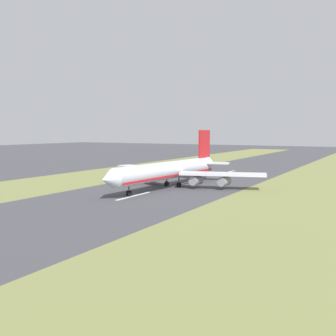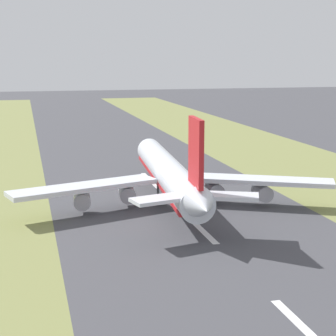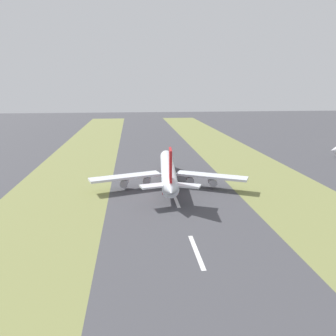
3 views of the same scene
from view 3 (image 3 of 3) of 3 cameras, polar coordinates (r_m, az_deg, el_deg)
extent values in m
plane|color=#424247|center=(137.31, 0.48, -3.27)|extent=(800.00, 800.00, 0.00)
cube|color=olive|center=(139.57, -18.23, -3.71)|extent=(40.00, 600.00, 0.01)
cube|color=olive|center=(149.25, 17.92, -2.54)|extent=(40.00, 600.00, 0.01)
cube|color=silver|center=(86.42, 4.98, -14.28)|extent=(1.20, 18.00, 0.01)
cube|color=silver|center=(122.57, 1.35, -5.44)|extent=(1.20, 18.00, 0.01)
cube|color=silver|center=(160.56, -0.54, -0.68)|extent=(1.20, 18.00, 0.01)
cylinder|color=silver|center=(139.68, 0.00, -0.32)|extent=(10.33, 56.30, 6.00)
cone|color=silver|center=(169.37, -0.33, 2.26)|extent=(6.25, 5.44, 5.88)
cone|color=silver|center=(109.70, 0.52, -3.95)|extent=(5.55, 6.38, 5.10)
cube|color=red|center=(140.10, 0.00, -0.97)|extent=(9.86, 54.04, 0.70)
cube|color=silver|center=(133.52, -7.43, -1.52)|extent=(29.46, 14.46, 0.90)
cube|color=silver|center=(134.66, 7.57, -1.39)|extent=(28.64, 18.29, 0.90)
cylinder|color=#93939E|center=(136.72, -3.72, -2.13)|extent=(3.56, 5.03, 3.20)
cylinder|color=#93939E|center=(133.98, -7.62, -2.57)|extent=(3.56, 5.03, 3.20)
cylinder|color=#93939E|center=(137.29, 3.81, -2.06)|extent=(3.56, 5.03, 3.20)
cylinder|color=#93939E|center=(135.15, 7.76, -2.42)|extent=(3.56, 5.03, 3.20)
cube|color=red|center=(112.41, 0.43, 0.57)|extent=(1.42, 8.04, 11.00)
cube|color=silver|center=(114.32, -2.34, -3.11)|extent=(10.75, 6.62, 0.60)
cube|color=silver|center=(114.74, 3.17, -3.05)|extent=(10.92, 7.89, 0.60)
cylinder|color=#59595E|center=(161.21, -0.24, 0.29)|extent=(0.50, 0.50, 3.20)
cylinder|color=black|center=(161.60, -0.24, -0.26)|extent=(1.04, 1.86, 1.80)
cylinder|color=#59595E|center=(137.71, -1.04, -2.13)|extent=(0.50, 0.50, 3.20)
cylinder|color=black|center=(138.17, -1.04, -2.77)|extent=(1.04, 1.86, 1.80)
cylinder|color=#59595E|center=(137.87, 1.12, -2.11)|extent=(0.50, 0.50, 3.20)
cylinder|color=black|center=(138.33, 1.12, -2.75)|extent=(1.04, 1.86, 1.80)
cone|color=white|center=(214.61, 26.88, 2.75)|extent=(3.69, 4.28, 4.13)
camera|label=1|loc=(259.07, -18.19, 8.77)|focal=42.00mm
camera|label=2|loc=(29.56, -33.49, -10.85)|focal=60.00mm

